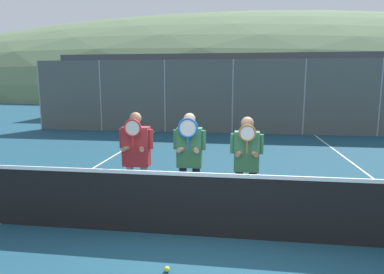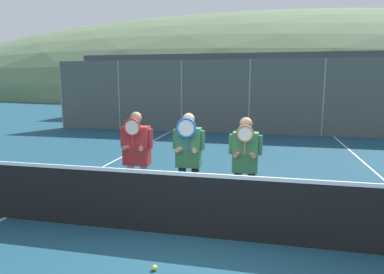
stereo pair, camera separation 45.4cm
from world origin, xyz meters
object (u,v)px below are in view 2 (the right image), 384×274
car_center (349,110)px  tennis_ball_on_court (155,268)px  player_center_left (189,156)px  player_leftmost (137,154)px  car_far_left (147,105)px  car_left_of_center (239,108)px  player_center_right (245,161)px

car_center → tennis_ball_on_court: (-5.09, -13.96, -0.86)m
player_center_left → tennis_ball_on_court: player_center_left is taller
player_leftmost → car_far_left: size_ratio=0.43×
car_center → player_center_left: bearing=-112.7°
player_leftmost → tennis_ball_on_court: player_leftmost is taller
player_center_left → tennis_ball_on_court: size_ratio=25.81×
car_far_left → tennis_ball_on_court: bearing=-69.8°
player_leftmost → car_left_of_center: 12.32m
player_leftmost → player_center_left: player_leftmost is taller
car_left_of_center → player_leftmost: bearing=-93.4°
player_center_right → car_left_of_center: 12.35m
player_center_left → car_far_left: 13.08m
car_left_of_center → car_center: 5.25m
player_center_right → car_far_left: (-6.06, 12.10, -0.05)m
player_center_left → car_far_left: car_far_left is taller
player_leftmost → car_center: (5.99, 12.20, -0.14)m
player_center_left → car_far_left: size_ratio=0.43×
car_center → tennis_ball_on_court: bearing=-110.0°
player_center_left → tennis_ball_on_court: (-0.00, -1.83, -1.00)m
player_center_left → player_center_right: bearing=-3.7°
player_center_right → car_left_of_center: size_ratio=0.39×
player_center_left → car_left_of_center: 12.24m
player_leftmost → tennis_ball_on_court: size_ratio=25.96×
car_center → tennis_ball_on_court: car_center is taller
player_center_left → tennis_ball_on_court: 2.08m
car_left_of_center → player_center_left: bearing=-89.2°
player_leftmost → car_left_of_center: bearing=86.6°
tennis_ball_on_court → car_far_left: bearing=110.2°
car_center → player_center_right: bearing=-108.7°
tennis_ball_on_court → player_center_right: bearing=61.6°
player_center_left → tennis_ball_on_court: bearing=-90.1°
car_left_of_center → tennis_ball_on_court: bearing=-89.3°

